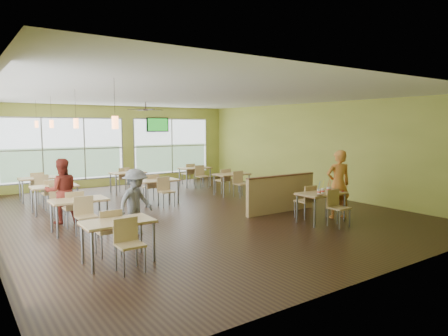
{
  "coord_description": "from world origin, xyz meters",
  "views": [
    {
      "loc": [
        -5.56,
        -9.66,
        2.39
      ],
      "look_at": [
        0.76,
        -0.53,
        1.22
      ],
      "focal_mm": 32.0,
      "sensor_mm": 36.0,
      "label": 1
    }
  ],
  "objects_px": {
    "half_wall_divider": "(281,193)",
    "man_plaid": "(338,184)",
    "food_basket": "(333,190)",
    "main_table": "(321,197)"
  },
  "relations": [
    {
      "from": "main_table",
      "to": "half_wall_divider",
      "type": "distance_m",
      "value": 1.45
    },
    {
      "from": "man_plaid",
      "to": "food_basket",
      "type": "distance_m",
      "value": 0.34
    },
    {
      "from": "main_table",
      "to": "man_plaid",
      "type": "bearing_deg",
      "value": 5.61
    },
    {
      "from": "man_plaid",
      "to": "food_basket",
      "type": "height_order",
      "value": "man_plaid"
    },
    {
      "from": "half_wall_divider",
      "to": "man_plaid",
      "type": "bearing_deg",
      "value": -62.66
    },
    {
      "from": "man_plaid",
      "to": "main_table",
      "type": "bearing_deg",
      "value": 29.18
    },
    {
      "from": "main_table",
      "to": "man_plaid",
      "type": "relative_size",
      "value": 0.86
    },
    {
      "from": "main_table",
      "to": "food_basket",
      "type": "distance_m",
      "value": 0.43
    },
    {
      "from": "main_table",
      "to": "food_basket",
      "type": "xyz_separation_m",
      "value": [
        0.4,
        -0.02,
        0.15
      ]
    },
    {
      "from": "half_wall_divider",
      "to": "man_plaid",
      "type": "distance_m",
      "value": 1.6
    }
  ]
}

